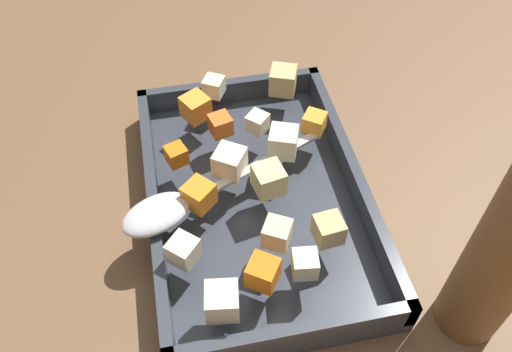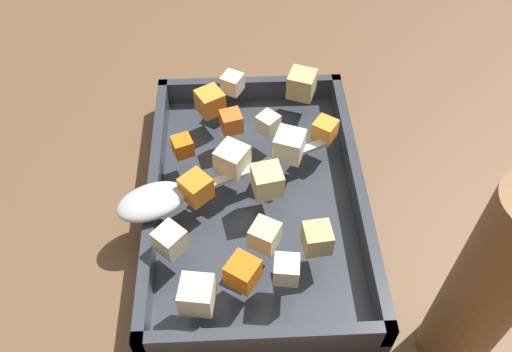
# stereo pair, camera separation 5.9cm
# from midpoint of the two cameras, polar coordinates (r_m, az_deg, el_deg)

# --- Properties ---
(ground_plane) EXTENTS (4.00, 4.00, 0.00)m
(ground_plane) POSITION_cam_midpoint_polar(r_m,az_deg,el_deg) (0.63, -3.03, -4.50)
(ground_plane) COLOR brown
(baking_dish) EXTENTS (0.37, 0.25, 0.05)m
(baking_dish) POSITION_cam_midpoint_polar(r_m,az_deg,el_deg) (0.63, -2.70, -2.77)
(baking_dish) COLOR #333842
(baking_dish) RESTS_ON ground_plane
(carrot_chunk_corner_se) EXTENTS (0.04, 0.04, 0.03)m
(carrot_chunk_corner_se) POSITION_cam_midpoint_polar(r_m,az_deg,el_deg) (0.57, -9.08, -2.21)
(carrot_chunk_corner_se) COLOR orange
(carrot_chunk_corner_se) RESTS_ON baking_dish
(carrot_chunk_center) EXTENTS (0.03, 0.03, 0.02)m
(carrot_chunk_center) POSITION_cam_midpoint_polar(r_m,az_deg,el_deg) (0.65, 3.67, 5.59)
(carrot_chunk_center) COLOR orange
(carrot_chunk_center) RESTS_ON baking_dish
(carrot_chunk_front_center) EXTENTS (0.04, 0.04, 0.03)m
(carrot_chunk_front_center) POSITION_cam_midpoint_polar(r_m,az_deg,el_deg) (0.67, -9.05, 7.16)
(carrot_chunk_front_center) COLOR orange
(carrot_chunk_front_center) RESTS_ON baking_dish
(carrot_chunk_far_left) EXTENTS (0.04, 0.04, 0.03)m
(carrot_chunk_far_left) POSITION_cam_midpoint_polar(r_m,az_deg,el_deg) (0.52, -2.58, -10.52)
(carrot_chunk_far_left) COLOR orange
(carrot_chunk_far_left) RESTS_ON baking_dish
(carrot_chunk_near_right) EXTENTS (0.03, 0.03, 0.02)m
(carrot_chunk_near_right) POSITION_cam_midpoint_polar(r_m,az_deg,el_deg) (0.65, -6.46, 5.35)
(carrot_chunk_near_right) COLOR orange
(carrot_chunk_near_right) RESTS_ON baking_dish
(carrot_chunk_under_handle) EXTENTS (0.03, 0.03, 0.02)m
(carrot_chunk_under_handle) POSITION_cam_midpoint_polar(r_m,az_deg,el_deg) (0.62, -11.24, 2.08)
(carrot_chunk_under_handle) COLOR orange
(carrot_chunk_under_handle) RESTS_ON baking_dish
(potato_chunk_corner_nw) EXTENTS (0.03, 0.03, 0.02)m
(potato_chunk_corner_nw) POSITION_cam_midpoint_polar(r_m,az_deg,el_deg) (0.70, -7.00, 9.39)
(potato_chunk_corner_nw) COLOR beige
(potato_chunk_corner_nw) RESTS_ON baking_dish
(potato_chunk_near_spoon) EXTENTS (0.03, 0.03, 0.02)m
(potato_chunk_near_spoon) POSITION_cam_midpoint_polar(r_m,az_deg,el_deg) (0.65, -2.48, 5.62)
(potato_chunk_near_spoon) COLOR beige
(potato_chunk_near_spoon) RESTS_ON baking_dish
(potato_chunk_rim_edge) EXTENTS (0.04, 0.04, 0.03)m
(potato_chunk_rim_edge) POSITION_cam_midpoint_polar(r_m,az_deg,el_deg) (0.62, 0.22, 3.54)
(potato_chunk_rim_edge) COLOR beige
(potato_chunk_rim_edge) RESTS_ON baking_dish
(potato_chunk_heap_side) EXTENTS (0.04, 0.04, 0.03)m
(potato_chunk_heap_side) POSITION_cam_midpoint_polar(r_m,az_deg,el_deg) (0.70, 0.46, 10.11)
(potato_chunk_heap_side) COLOR tan
(potato_chunk_heap_side) RESTS_ON baking_dish
(potato_chunk_back_center) EXTENTS (0.04, 0.04, 0.03)m
(potato_chunk_back_center) POSITION_cam_midpoint_polar(r_m,az_deg,el_deg) (0.54, -0.86, -6.37)
(potato_chunk_back_center) COLOR beige
(potato_chunk_back_center) RESTS_ON baking_dish
(potato_chunk_mid_left) EXTENTS (0.03, 0.03, 0.03)m
(potato_chunk_mid_left) POSITION_cam_midpoint_polar(r_m,az_deg,el_deg) (0.54, 4.72, -5.93)
(potato_chunk_mid_left) COLOR tan
(potato_chunk_mid_left) RESTS_ON baking_dish
(potato_chunk_far_right) EXTENTS (0.04, 0.04, 0.03)m
(potato_chunk_far_right) POSITION_cam_midpoint_polar(r_m,az_deg,el_deg) (0.58, -1.50, -0.72)
(potato_chunk_far_right) COLOR #E0CC89
(potato_chunk_far_right) RESTS_ON baking_dish
(potato_chunk_heap_top) EXTENTS (0.03, 0.03, 0.02)m
(potato_chunk_heap_top) POSITION_cam_midpoint_polar(r_m,az_deg,el_deg) (0.52, 2.02, -9.63)
(potato_chunk_heap_top) COLOR beige
(potato_chunk_heap_top) RESTS_ON baking_dish
(potato_chunk_near_left) EXTENTS (0.04, 0.04, 0.03)m
(potato_chunk_near_left) POSITION_cam_midpoint_polar(r_m,az_deg,el_deg) (0.54, -10.96, -8.06)
(potato_chunk_near_left) COLOR beige
(potato_chunk_near_left) RESTS_ON baking_dish
(parsnip_chunk_corner_sw) EXTENTS (0.03, 0.03, 0.03)m
(parsnip_chunk_corner_sw) POSITION_cam_midpoint_polar(r_m,az_deg,el_deg) (0.50, -7.12, -13.43)
(parsnip_chunk_corner_sw) COLOR beige
(parsnip_chunk_corner_sw) RESTS_ON baking_dish
(parsnip_chunk_mid_right) EXTENTS (0.04, 0.04, 0.03)m
(parsnip_chunk_mid_right) POSITION_cam_midpoint_polar(r_m,az_deg,el_deg) (0.60, -5.67, 1.32)
(parsnip_chunk_mid_right) COLOR beige
(parsnip_chunk_mid_right) RESTS_ON baking_dish
(serving_spoon) EXTENTS (0.13, 0.25, 0.02)m
(serving_spoon) POSITION_cam_midpoint_polar(r_m,az_deg,el_deg) (0.58, -12.34, -3.63)
(serving_spoon) COLOR silver
(serving_spoon) RESTS_ON baking_dish
(pepper_mill) EXTENTS (0.06, 0.06, 0.26)m
(pepper_mill) POSITION_cam_midpoint_polar(r_m,az_deg,el_deg) (0.49, 22.20, -8.02)
(pepper_mill) COLOR brown
(pepper_mill) RESTS_ON ground_plane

